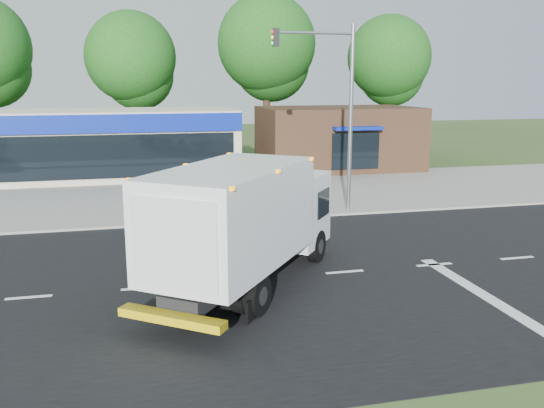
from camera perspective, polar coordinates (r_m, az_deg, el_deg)
The scene contains 11 objects.
ground at distance 17.75m, azimuth 7.20°, elevation -6.73°, with size 120.00×120.00×0.00m, color #385123.
road_asphalt at distance 17.75m, azimuth 7.20°, elevation -6.72°, with size 60.00×14.00×0.02m, color black.
sidewalk at distance 25.28m, azimuth 0.68°, elevation -0.76°, with size 60.00×2.40×0.12m, color gray.
parking_apron at distance 30.83m, azimuth -1.95°, elevation 1.50°, with size 60.00×9.00×0.02m, color gray.
lane_markings at distance 17.11m, azimuth 13.09°, elevation -7.64°, with size 55.20×7.00×0.01m.
ems_box_truck at distance 15.80m, azimuth -2.61°, elevation -1.26°, with size 6.78×7.94×3.57m.
emergency_worker at distance 14.58m, azimuth -7.38°, elevation -7.44°, with size 0.71×0.66×1.74m.
retail_strip_mall at distance 35.93m, azimuth -18.22°, elevation 5.66°, with size 18.00×6.20×4.00m.
brown_storefront at distance 38.15m, azimuth 6.61°, elevation 6.51°, with size 10.00×6.70×4.00m.
traffic_signal_pole at distance 24.76m, azimuth 6.43°, elevation 10.26°, with size 3.51×0.25×8.00m.
background_trees at distance 44.18m, azimuth -6.93°, elevation 14.26°, with size 36.77×7.39×12.10m.
Camera 1 is at (-6.03, -15.68, 5.73)m, focal length 38.00 mm.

